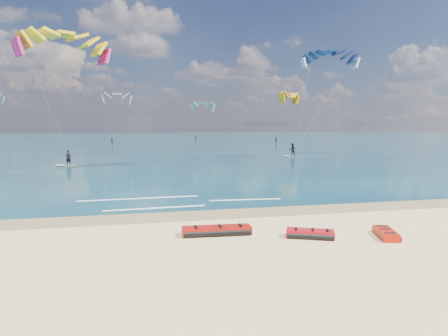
{
  "coord_description": "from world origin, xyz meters",
  "views": [
    {
      "loc": [
        -1.54,
        -16.8,
        4.63
      ],
      "look_at": [
        3.94,
        8.0,
        1.82
      ],
      "focal_mm": 32.0,
      "sensor_mm": 36.0,
      "label": 1
    }
  ],
  "objects_px": {
    "packed_kite_left": "(217,235)",
    "kitesurfer_far": "(313,96)",
    "packed_kite_mid": "(310,238)",
    "kitesurfer_main": "(66,96)",
    "packed_kite_right": "(386,237)"
  },
  "relations": [
    {
      "from": "packed_kite_left",
      "to": "packed_kite_mid",
      "type": "height_order",
      "value": "packed_kite_left"
    },
    {
      "from": "packed_kite_right",
      "to": "kitesurfer_main",
      "type": "distance_m",
      "value": 33.91
    },
    {
      "from": "packed_kite_left",
      "to": "kitesurfer_far",
      "type": "height_order",
      "value": "kitesurfer_far"
    },
    {
      "from": "packed_kite_mid",
      "to": "packed_kite_right",
      "type": "distance_m",
      "value": 3.13
    },
    {
      "from": "kitesurfer_far",
      "to": "packed_kite_right",
      "type": "bearing_deg",
      "value": -131.97
    },
    {
      "from": "packed_kite_left",
      "to": "packed_kite_right",
      "type": "distance_m",
      "value": 6.98
    },
    {
      "from": "packed_kite_left",
      "to": "packed_kite_right",
      "type": "relative_size",
      "value": 1.65
    },
    {
      "from": "kitesurfer_main",
      "to": "packed_kite_mid",
      "type": "bearing_deg",
      "value": -87.47
    },
    {
      "from": "packed_kite_right",
      "to": "kitesurfer_far",
      "type": "bearing_deg",
      "value": -2.51
    },
    {
      "from": "kitesurfer_far",
      "to": "packed_kite_mid",
      "type": "bearing_deg",
      "value": -136.27
    },
    {
      "from": "packed_kite_left",
      "to": "kitesurfer_far",
      "type": "xyz_separation_m",
      "value": [
        20.9,
        36.06,
        8.55
      ]
    },
    {
      "from": "packed_kite_mid",
      "to": "kitesurfer_far",
      "type": "xyz_separation_m",
      "value": [
        17.25,
        37.33,
        8.55
      ]
    },
    {
      "from": "packed_kite_mid",
      "to": "packed_kite_right",
      "type": "height_order",
      "value": "packed_kite_mid"
    },
    {
      "from": "kitesurfer_main",
      "to": "kitesurfer_far",
      "type": "distance_m",
      "value": 32.28
    },
    {
      "from": "packed_kite_mid",
      "to": "packed_kite_right",
      "type": "bearing_deg",
      "value": 12.59
    }
  ]
}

